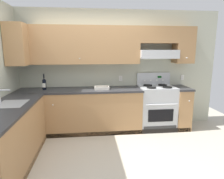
{
  "coord_description": "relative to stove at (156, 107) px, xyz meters",
  "views": [
    {
      "loc": [
        -0.06,
        -2.79,
        1.7
      ],
      "look_at": [
        0.33,
        0.7,
        1.0
      ],
      "focal_mm": 31.73,
      "sensor_mm": 36.0,
      "label": 1
    }
  ],
  "objects": [
    {
      "name": "stove",
      "position": [
        0.0,
        0.0,
        0.0
      ],
      "size": [
        0.76,
        0.62,
        1.2
      ],
      "color": "#B7BABC",
      "rests_on": "ground_plane"
    },
    {
      "name": "wine_bottle",
      "position": [
        -2.36,
        0.05,
        0.56
      ],
      "size": [
        0.07,
        0.08,
        0.32
      ],
      "color": "black",
      "rests_on": "counter_back_run"
    },
    {
      "name": "counter_left_run",
      "position": [
        -2.61,
        -1.25,
        -0.02
      ],
      "size": [
        0.63,
        1.91,
        1.13
      ],
      "color": "#A87A4C",
      "rests_on": "ground_plane"
    },
    {
      "name": "wall_back",
      "position": [
        -0.98,
        0.27,
        1.0
      ],
      "size": [
        4.68,
        0.57,
        2.55
      ],
      "color": "#B7BAA3",
      "rests_on": "ground_plane"
    },
    {
      "name": "counter_back_run",
      "position": [
        -1.4,
        -0.01,
        -0.03
      ],
      "size": [
        3.6,
        0.65,
        0.91
      ],
      "color": "#A87A4C",
      "rests_on": "ground_plane"
    },
    {
      "name": "bowl",
      "position": [
        -1.19,
        -0.04,
        0.45
      ],
      "size": [
        0.3,
        0.23,
        0.06
      ],
      "color": "beige",
      "rests_on": "counter_back_run"
    },
    {
      "name": "ground_plane",
      "position": [
        -1.36,
        -1.25,
        -0.48
      ],
      "size": [
        7.04,
        7.04,
        0.0
      ],
      "primitive_type": "plane",
      "color": "#B2AA99"
    }
  ]
}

